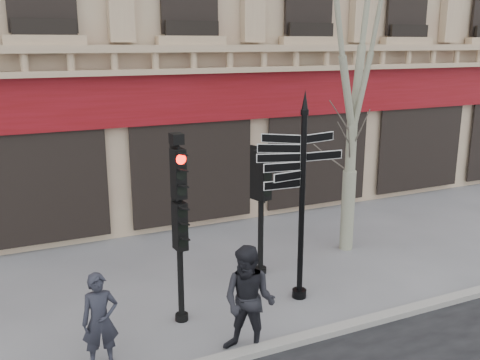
% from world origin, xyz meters
% --- Properties ---
extents(ground, '(80.00, 80.00, 0.00)m').
position_xyz_m(ground, '(0.00, 0.00, 0.00)').
color(ground, '#5A5A5F').
rests_on(ground, ground).
extents(kerb, '(80.00, 0.25, 0.12)m').
position_xyz_m(kerb, '(0.00, -1.40, 0.06)').
color(kerb, gray).
rests_on(kerb, ground).
extents(fingerpost, '(2.11, 2.11, 4.16)m').
position_xyz_m(fingerpost, '(0.47, 0.07, 2.79)').
color(fingerpost, black).
rests_on(fingerpost, ground).
extents(traffic_signal_main, '(0.41, 0.30, 3.50)m').
position_xyz_m(traffic_signal_main, '(-1.98, 0.19, 2.21)').
color(traffic_signal_main, black).
rests_on(traffic_signal_main, ground).
extents(traffic_signal_secondary, '(0.54, 0.44, 2.79)m').
position_xyz_m(traffic_signal_secondary, '(0.30, 1.45, 1.95)').
color(traffic_signal_secondary, black).
rests_on(traffic_signal_secondary, ground).
extents(plane_tree, '(2.91, 2.91, 7.72)m').
position_xyz_m(plane_tree, '(2.91, 1.84, 5.42)').
color(plane_tree, gray).
rests_on(plane_tree, ground).
extents(pedestrian_a, '(0.60, 0.41, 1.57)m').
position_xyz_m(pedestrian_a, '(-3.59, -0.64, 0.79)').
color(pedestrian_a, '#20212B').
rests_on(pedestrian_a, ground).
extents(pedestrian_b, '(1.14, 1.14, 1.86)m').
position_xyz_m(pedestrian_b, '(-1.32, -1.30, 0.93)').
color(pedestrian_b, black).
rests_on(pedestrian_b, ground).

